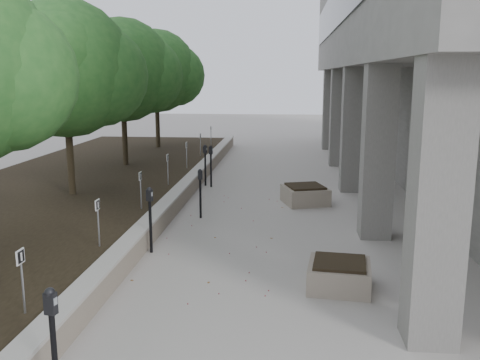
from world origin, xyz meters
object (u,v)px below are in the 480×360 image
at_px(parking_meter_2, 150,220).
at_px(planter_back, 305,194).
at_px(parking_meter_1, 54,350).
at_px(parking_meter_3, 200,194).
at_px(crabapple_tree_4, 123,92).
at_px(crabapple_tree_3, 66,98).
at_px(planter_front, 339,274).
at_px(crabapple_tree_5, 157,89).
at_px(parking_meter_5, 211,166).
at_px(parking_meter_4, 205,165).

height_order(parking_meter_2, planter_back, parking_meter_2).
distance_m(parking_meter_2, planter_back, 5.83).
xyz_separation_m(parking_meter_1, parking_meter_2, (-0.35, 5.40, -0.02)).
bearing_deg(parking_meter_3, crabapple_tree_4, 103.46).
xyz_separation_m(crabapple_tree_3, parking_meter_1, (3.61, -9.04, -2.38)).
bearing_deg(planter_front, crabapple_tree_3, 143.80).
distance_m(parking_meter_2, parking_meter_3, 2.90).
xyz_separation_m(parking_meter_1, planter_back, (3.06, 10.12, -0.47)).
height_order(crabapple_tree_5, planter_front, crabapple_tree_5).
relative_size(crabapple_tree_4, parking_meter_5, 3.82).
bearing_deg(planter_back, planter_front, -86.03).
distance_m(parking_meter_3, parking_meter_5, 3.96).
bearing_deg(parking_meter_4, parking_meter_1, -67.69).
bearing_deg(crabapple_tree_3, planter_back, 9.17).
relative_size(crabapple_tree_3, crabapple_tree_4, 1.00).
xyz_separation_m(crabapple_tree_3, planter_back, (6.67, 1.08, -2.84)).
height_order(crabapple_tree_3, planter_back, crabapple_tree_3).
distance_m(crabapple_tree_3, parking_meter_2, 5.44).
relative_size(parking_meter_2, planter_back, 1.21).
distance_m(crabapple_tree_4, parking_meter_1, 14.69).
relative_size(crabapple_tree_5, parking_meter_5, 3.82).
relative_size(crabapple_tree_3, planter_back, 4.56).
distance_m(parking_meter_5, planter_back, 3.77).
relative_size(crabapple_tree_4, parking_meter_3, 4.09).
bearing_deg(parking_meter_4, crabapple_tree_4, 174.49).
distance_m(crabapple_tree_4, parking_meter_3, 7.38).
bearing_deg(crabapple_tree_4, planter_back, -30.47).
xyz_separation_m(crabapple_tree_5, planter_front, (7.10, -15.20, -2.87)).
bearing_deg(parking_meter_4, crabapple_tree_3, -113.82).
relative_size(crabapple_tree_5, parking_meter_3, 4.09).
bearing_deg(planter_back, parking_meter_4, 145.87).
xyz_separation_m(parking_meter_2, parking_meter_3, (0.59, 2.84, -0.05)).
relative_size(parking_meter_1, planter_back, 1.25).
bearing_deg(crabapple_tree_5, parking_meter_3, -70.36).
bearing_deg(crabapple_tree_5, planter_back, -53.23).
distance_m(crabapple_tree_5, parking_meter_4, 7.82).
bearing_deg(crabapple_tree_3, parking_meter_3, -11.70).
xyz_separation_m(parking_meter_3, parking_meter_5, (-0.31, 3.94, 0.05)).
bearing_deg(parking_meter_4, parking_meter_2, -69.51).
relative_size(parking_meter_1, parking_meter_4, 1.05).
height_order(crabapple_tree_4, parking_meter_5, crabapple_tree_4).
bearing_deg(crabapple_tree_5, parking_meter_5, -62.64).
relative_size(parking_meter_2, parking_meter_3, 1.08).
bearing_deg(parking_meter_5, planter_front, -55.63).
bearing_deg(parking_meter_1, parking_meter_3, 99.51).
distance_m(crabapple_tree_5, parking_meter_3, 11.72).
relative_size(parking_meter_3, parking_meter_4, 0.94).
relative_size(parking_meter_4, planter_back, 1.19).
distance_m(parking_meter_1, parking_meter_2, 5.41).
distance_m(crabapple_tree_3, crabapple_tree_4, 5.00).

